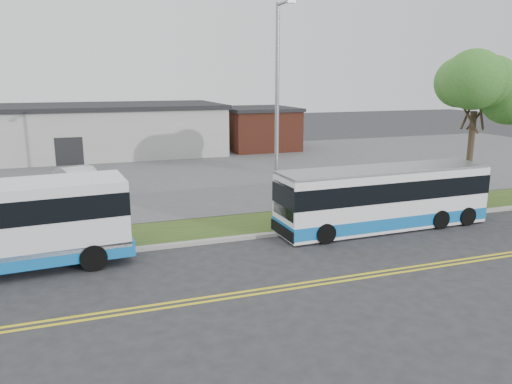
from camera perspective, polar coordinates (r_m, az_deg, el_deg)
name	(u,v)px	position (r m, az deg, el deg)	size (l,w,h in m)	color
ground	(231,250)	(19.50, -2.87, -6.64)	(140.00, 140.00, 0.00)	#28282B
lane_line_north	(266,288)	(16.11, 1.16, -10.96)	(70.00, 0.12, 0.01)	yellow
lane_line_south	(270,292)	(15.85, 1.56, -11.37)	(70.00, 0.12, 0.01)	yellow
curb	(223,240)	(20.48, -3.77, -5.47)	(80.00, 0.30, 0.15)	#9E9B93
verge	(212,228)	(22.14, -5.05, -4.13)	(80.00, 3.30, 0.10)	#2B4416
parking_lot	(161,172)	(35.60, -10.81, 2.21)	(80.00, 25.00, 0.10)	#4C4C4F
commercial_building	(69,131)	(44.83, -20.61, 6.54)	(25.40, 10.40, 4.35)	#9E9E99
brick_wing	(258,128)	(46.59, 0.25, 7.30)	(6.30, 7.30, 3.90)	brown
tree_east	(477,84)	(28.20, 23.91, 11.19)	(5.20, 5.20, 8.33)	#392C1F
streetlight_near	(278,108)	(21.99, 2.49, 9.54)	(0.35, 1.53, 9.50)	gray
shuttle_bus	(30,223)	(19.00, -24.40, -3.20)	(8.11, 3.18, 3.04)	#1066B3
transit_bus	(383,198)	(22.66, 14.36, -0.64)	(9.82, 2.54, 2.71)	white
parked_car_a	(80,181)	(29.52, -19.45, 1.16)	(1.66, 4.75, 1.57)	silver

